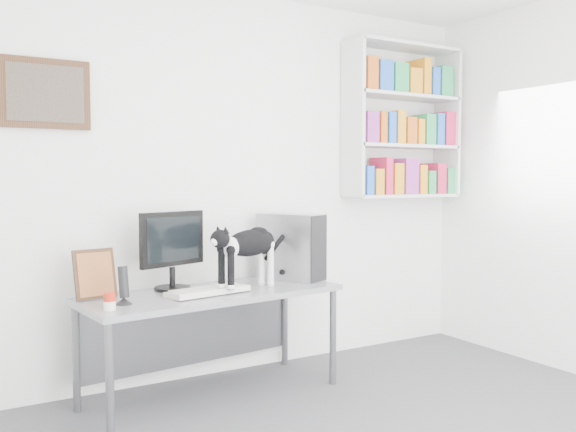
{
  "coord_description": "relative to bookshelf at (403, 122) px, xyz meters",
  "views": [
    {
      "loc": [
        -1.92,
        -1.95,
        1.39
      ],
      "look_at": [
        0.13,
        1.53,
        1.14
      ],
      "focal_mm": 38.0,
      "sensor_mm": 36.0,
      "label": 1
    }
  ],
  "objects": [
    {
      "name": "desk",
      "position": [
        -1.8,
        -0.29,
        -1.51
      ],
      "size": [
        1.7,
        0.81,
        0.68
      ],
      "primitive_type": "cube",
      "rotation": [
        0.0,
        0.0,
        0.11
      ],
      "color": "gray",
      "rests_on": "room"
    },
    {
      "name": "leaning_print",
      "position": [
        -2.49,
        -0.16,
        -1.02
      ],
      "size": [
        0.26,
        0.14,
        0.31
      ],
      "primitive_type": "cube",
      "rotation": [
        0.0,
        0.0,
        0.16
      ],
      "color": "#472C16",
      "rests_on": "desk"
    },
    {
      "name": "room",
      "position": [
        -1.4,
        -1.85,
        -0.5
      ],
      "size": [
        4.01,
        4.01,
        2.7
      ],
      "color": "#4D4E52",
      "rests_on": "ground"
    },
    {
      "name": "monitor",
      "position": [
        -2.01,
        -0.13,
        -0.91
      ],
      "size": [
        0.53,
        0.37,
        0.51
      ],
      "primitive_type": "cube",
      "rotation": [
        0.0,
        0.0,
        0.33
      ],
      "color": "black",
      "rests_on": "desk"
    },
    {
      "name": "cat",
      "position": [
        -1.58,
        -0.36,
        -0.97
      ],
      "size": [
        0.66,
        0.43,
        0.4
      ],
      "primitive_type": null,
      "rotation": [
        0.0,
        0.0,
        0.43
      ],
      "color": "black",
      "rests_on": "desk"
    },
    {
      "name": "speaker",
      "position": [
        -2.39,
        -0.41,
        -1.06
      ],
      "size": [
        0.11,
        0.11,
        0.23
      ],
      "primitive_type": "cylinder",
      "rotation": [
        0.0,
        0.0,
        0.15
      ],
      "color": "black",
      "rests_on": "desk"
    },
    {
      "name": "wall_art",
      "position": [
        -2.7,
        0.12,
        0.05
      ],
      "size": [
        0.52,
        0.04,
        0.42
      ],
      "primitive_type": "cube",
      "color": "#472C16",
      "rests_on": "room"
    },
    {
      "name": "bookshelf",
      "position": [
        0.0,
        0.0,
        0.0
      ],
      "size": [
        1.03,
        0.28,
        1.24
      ],
      "primitive_type": "cube",
      "color": "silver",
      "rests_on": "room"
    },
    {
      "name": "soup_can",
      "position": [
        -2.5,
        -0.52,
        -1.12
      ],
      "size": [
        0.07,
        0.07,
        0.09
      ],
      "primitive_type": "cylinder",
      "rotation": [
        0.0,
        0.0,
        0.2
      ],
      "color": "red",
      "rests_on": "desk"
    },
    {
      "name": "keyboard",
      "position": [
        -1.87,
        -0.37,
        -1.15
      ],
      "size": [
        0.54,
        0.28,
        0.04
      ],
      "primitive_type": "cube",
      "rotation": [
        0.0,
        0.0,
        0.17
      ],
      "color": "silver",
      "rests_on": "desk"
    },
    {
      "name": "pc_tower",
      "position": [
        -1.14,
        -0.15,
        -0.94
      ],
      "size": [
        0.38,
        0.51,
        0.46
      ],
      "primitive_type": "cube",
      "rotation": [
        0.0,
        0.0,
        0.42
      ],
      "color": "#ACADB1",
      "rests_on": "desk"
    }
  ]
}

